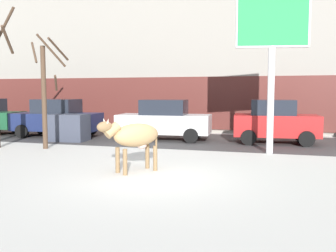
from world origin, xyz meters
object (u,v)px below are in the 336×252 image
object	(u,v)px
car_white_sedan	(164,120)
dumpster	(68,128)
car_navy_sedan	(57,118)
car_red_hatchback	(275,122)
bare_tree_left_lot	(45,90)
cow_tan	(134,136)
billboard	(272,31)

from	to	relation	value
car_white_sedan	dumpster	world-z (taller)	car_white_sedan
car_navy_sedan	car_red_hatchback	distance (m)	10.31
bare_tree_left_lot	dumpster	size ratio (longest dim) A/B	2.51
dumpster	bare_tree_left_lot	bearing A→B (deg)	-78.45
bare_tree_left_lot	dumpster	xyz separation A→B (m)	(-0.47, 2.32, -1.68)
car_white_sedan	car_navy_sedan	bearing A→B (deg)	-177.01
bare_tree_left_lot	dumpster	bearing A→B (deg)	101.55
car_navy_sedan	car_red_hatchback	bearing A→B (deg)	2.91
cow_tan	car_white_sedan	size ratio (longest dim) A/B	0.41
billboard	car_navy_sedan	world-z (taller)	billboard
dumpster	car_white_sedan	bearing A→B (deg)	21.15
car_red_hatchback	dumpster	size ratio (longest dim) A/B	2.13
car_navy_sedan	bare_tree_left_lot	world-z (taller)	bare_tree_left_lot
car_navy_sedan	car_red_hatchback	size ratio (longest dim) A/B	1.19
cow_tan	car_red_hatchback	distance (m)	7.99
dumpster	cow_tan	bearing A→B (deg)	-45.19
car_navy_sedan	bare_tree_left_lot	xyz separation A→B (m)	(1.85, -3.60, 1.38)
cow_tan	dumpster	world-z (taller)	cow_tan
billboard	car_red_hatchback	xyz separation A→B (m)	(0.15, 2.82, -3.39)
car_navy_sedan	dumpster	size ratio (longest dim) A/B	2.55
car_navy_sedan	car_white_sedan	bearing A→B (deg)	2.99
billboard	bare_tree_left_lot	size ratio (longest dim) A/B	1.30
cow_tan	billboard	xyz separation A→B (m)	(3.49, 4.29, 3.32)
billboard	car_white_sedan	bearing A→B (deg)	151.40
billboard	car_white_sedan	distance (m)	6.38
car_red_hatchback	dumpster	distance (m)	9.10
car_white_sedan	cow_tan	bearing A→B (deg)	-79.76
car_navy_sedan	billboard	bearing A→B (deg)	-12.76
billboard	car_navy_sedan	bearing A→B (deg)	167.24
car_red_hatchback	dumpster	world-z (taller)	car_red_hatchback
car_navy_sedan	bare_tree_left_lot	bearing A→B (deg)	-62.75
cow_tan	car_white_sedan	xyz separation A→B (m)	(-1.24, 6.86, -0.09)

